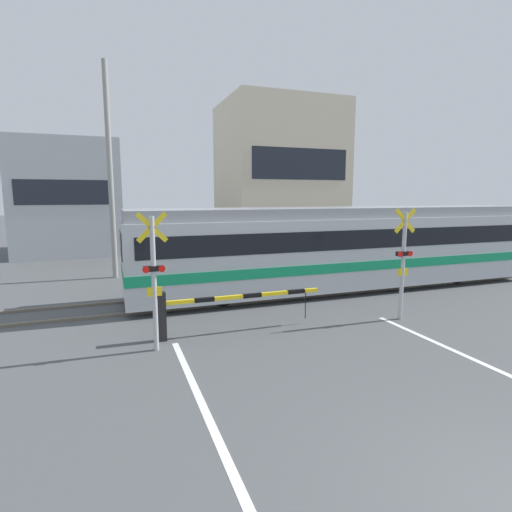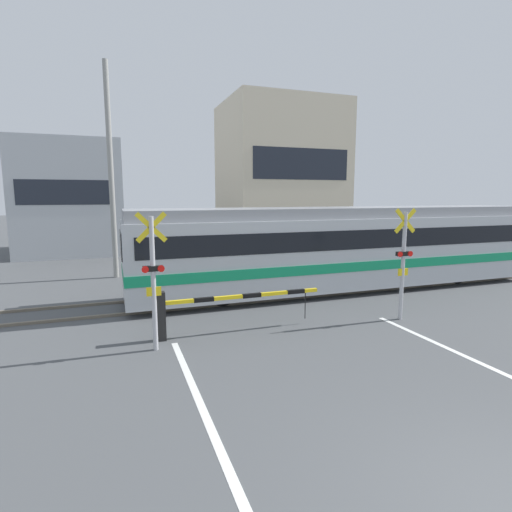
{
  "view_description": "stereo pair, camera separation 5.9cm",
  "coord_description": "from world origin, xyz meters",
  "views": [
    {
      "loc": [
        -4.21,
        -2.28,
        3.46
      ],
      "look_at": [
        0.0,
        9.26,
        1.6
      ],
      "focal_mm": 28.0,
      "sensor_mm": 36.0,
      "label": 1
    },
    {
      "loc": [
        -4.15,
        -2.3,
        3.46
      ],
      "look_at": [
        0.0,
        9.26,
        1.6
      ],
      "focal_mm": 28.0,
      "sensor_mm": 36.0,
      "label": 2
    }
  ],
  "objects": [
    {
      "name": "building_right_of_street",
      "position": [
        7.51,
        25.0,
        5.0
      ],
      "size": [
        7.97,
        7.14,
        9.99
      ],
      "color": "beige",
      "rests_on": "ground_plane"
    },
    {
      "name": "crossing_barrier_near",
      "position": [
        -2.06,
        7.15,
        0.76
      ],
      "size": [
        4.27,
        0.2,
        1.2
      ],
      "color": "black",
      "rests_on": "ground_plane"
    },
    {
      "name": "rail_track_far",
      "position": [
        0.0,
        11.04,
        0.04
      ],
      "size": [
        50.0,
        0.1,
        0.08
      ],
      "color": "#6B6051",
      "rests_on": "ground_plane"
    },
    {
      "name": "crossing_barrier_far",
      "position": [
        2.06,
        13.02,
        0.76
      ],
      "size": [
        4.27,
        0.2,
        1.2
      ],
      "color": "black",
      "rests_on": "ground_plane"
    },
    {
      "name": "building_left_of_street",
      "position": [
        -6.42,
        25.0,
        3.31
      ],
      "size": [
        5.79,
        7.14,
        6.62
      ],
      "color": "#B2B7BC",
      "rests_on": "ground_plane"
    },
    {
      "name": "crossing_signal_left",
      "position": [
        -3.37,
        6.58,
        1.72
      ],
      "size": [
        0.68,
        0.15,
        3.12
      ],
      "color": "#B2B2B7",
      "rests_on": "ground_plane"
    },
    {
      "name": "pedestrian",
      "position": [
        -0.98,
        16.64,
        1.05
      ],
      "size": [
        0.38,
        0.24,
        1.81
      ],
      "color": "brown",
      "rests_on": "ground_plane"
    },
    {
      "name": "commuter_train",
      "position": [
        3.8,
        10.32,
        1.63
      ],
      "size": [
        15.52,
        2.66,
        3.04
      ],
      "color": "#B7BCC1",
      "rests_on": "ground_plane"
    },
    {
      "name": "rail_track_near",
      "position": [
        0.0,
        9.6,
        0.04
      ],
      "size": [
        50.0,
        0.1,
        0.08
      ],
      "color": "#6B6051",
      "rests_on": "ground_plane"
    },
    {
      "name": "road_stripe_left",
      "position": [
        -2.92,
        1.43,
        0.0
      ],
      "size": [
        0.14,
        10.85,
        0.01
      ],
      "color": "white",
      "rests_on": "ground_plane"
    },
    {
      "name": "crossing_signal_right",
      "position": [
        3.37,
        6.58,
        1.72
      ],
      "size": [
        0.68,
        0.15,
        3.12
      ],
      "color": "#B2B2B7",
      "rests_on": "ground_plane"
    },
    {
      "name": "utility_pole_streetside",
      "position": [
        -4.12,
        15.52,
        4.41
      ],
      "size": [
        0.22,
        0.22,
        8.82
      ],
      "color": "gray",
      "rests_on": "ground_plane"
    }
  ]
}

